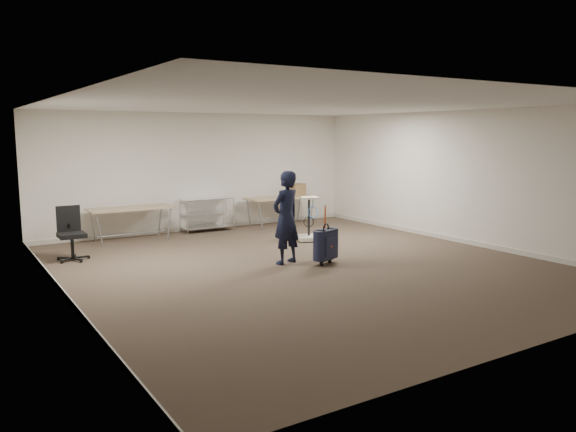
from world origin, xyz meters
TOP-DOWN VIEW (x-y plane):
  - ground at (0.00, 0.00)m, footprint 9.00×9.00m
  - room_shell at (0.00, 1.38)m, footprint 8.00×9.00m
  - folding_table_left at (-1.90, 3.95)m, footprint 1.80×0.75m
  - folding_table_right at (1.90, 3.95)m, footprint 1.80×0.75m
  - wire_shelf at (0.00, 4.20)m, footprint 1.22×0.47m
  - person at (-0.19, 0.33)m, footprint 0.70×0.55m
  - suitcase at (0.37, -0.10)m, footprint 0.44×0.33m
  - office_chair at (-3.39, 2.67)m, footprint 0.60×0.60m
  - equipment_cart at (1.40, 1.91)m, footprint 0.66×0.66m
  - cardboard_box at (2.44, 4.05)m, footprint 0.46×0.39m

SIDE VIEW (x-z plane):
  - ground at x=0.00m, z-range 0.00..0.00m
  - room_shell at x=0.00m, z-range -4.45..4.55m
  - equipment_cart at x=1.40m, z-range -0.23..0.73m
  - office_chair at x=-3.39m, z-range -0.20..0.80m
  - suitcase at x=0.37m, z-range -0.17..0.89m
  - wire_shelf at x=0.00m, z-range 0.04..0.84m
  - folding_table_left at x=-1.90m, z-range 0.31..1.04m
  - folding_table_right at x=1.90m, z-range 0.31..1.04m
  - person at x=-0.19m, z-range 0.00..1.67m
  - cardboard_box at x=2.44m, z-range 0.73..1.03m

